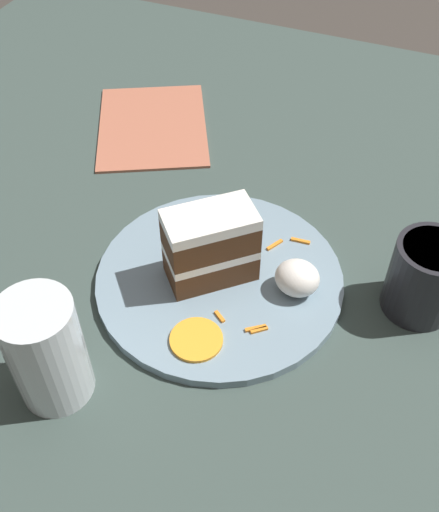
% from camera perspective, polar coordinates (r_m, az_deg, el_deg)
% --- Properties ---
extents(ground_plane, '(6.00, 6.00, 0.00)m').
position_cam_1_polar(ground_plane, '(0.75, 0.82, -1.34)').
color(ground_plane, '#38332D').
rests_on(ground_plane, ground).
extents(dining_table, '(1.33, 1.17, 0.04)m').
position_cam_1_polar(dining_table, '(0.74, 0.84, -0.38)').
color(dining_table, '#384742').
rests_on(dining_table, ground).
extents(plate, '(0.28, 0.28, 0.01)m').
position_cam_1_polar(plate, '(0.68, -0.00, -2.16)').
color(plate, gray).
rests_on(plate, dining_table).
extents(cake_slice, '(0.11, 0.10, 0.09)m').
position_cam_1_polar(cake_slice, '(0.65, -1.08, 1.04)').
color(cake_slice, '#4C2D19').
rests_on(cake_slice, plate).
extents(cream_dollop, '(0.05, 0.04, 0.04)m').
position_cam_1_polar(cream_dollop, '(0.66, 7.41, -2.09)').
color(cream_dollop, white).
rests_on(cream_dollop, plate).
extents(orange_garnish, '(0.06, 0.06, 0.00)m').
position_cam_1_polar(orange_garnish, '(0.62, -2.23, -7.95)').
color(orange_garnish, orange).
rests_on(orange_garnish, plate).
extents(carrot_shreds_scatter, '(0.11, 0.16, 0.00)m').
position_cam_1_polar(carrot_shreds_scatter, '(0.68, 3.86, -1.51)').
color(carrot_shreds_scatter, orange).
rests_on(carrot_shreds_scatter, plate).
extents(drinking_glass, '(0.07, 0.07, 0.12)m').
position_cam_1_polar(drinking_glass, '(0.59, -16.00, -9.17)').
color(drinking_glass, silver).
rests_on(drinking_glass, dining_table).
extents(coffee_mug, '(0.08, 0.08, 0.09)m').
position_cam_1_polar(coffee_mug, '(0.66, 18.99, -2.00)').
color(coffee_mug, '#232328').
rests_on(coffee_mug, dining_table).
extents(menu_card, '(0.24, 0.26, 0.00)m').
position_cam_1_polar(menu_card, '(0.93, -6.39, 12.22)').
color(menu_card, '#B2664C').
rests_on(menu_card, dining_table).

